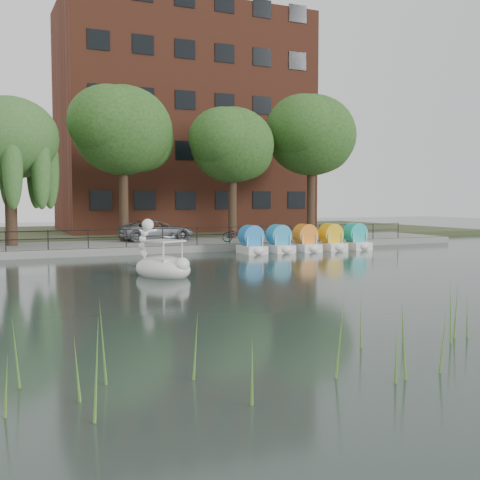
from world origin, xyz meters
TOP-DOWN VIEW (x-y plane):
  - ground_plane at (0.00, 0.00)m, footprint 120.00×120.00m
  - promenade at (0.00, 16.00)m, footprint 40.00×6.00m
  - kerb at (0.00, 13.05)m, footprint 40.00×0.25m
  - land_strip at (0.00, 30.00)m, footprint 60.00×22.00m
  - railing at (0.00, 13.25)m, footprint 32.00×0.05m
  - apartment_building at (7.00, 29.97)m, footprint 20.00×10.07m
  - willow_mid at (-7.50, 17.00)m, footprint 5.32×5.32m
  - broadleaf_center at (-1.00, 18.00)m, footprint 6.00×6.00m
  - broadleaf_right at (6.00, 17.50)m, footprint 5.40×5.40m
  - broadleaf_far at (12.50, 18.50)m, footprint 6.30×6.30m
  - minivan at (0.87, 17.31)m, footprint 2.69×5.38m
  - bicycle at (4.87, 14.23)m, footprint 1.08×1.82m
  - swan_boat at (-2.84, 3.94)m, footprint 2.56×3.04m
  - pedal_boat_row at (7.79, 11.15)m, footprint 7.95×1.70m

SIDE VIEW (x-z plane):
  - ground_plane at x=0.00m, z-range 0.00..0.00m
  - land_strip at x=0.00m, z-range 0.00..0.36m
  - promenade at x=0.00m, z-range 0.00..0.40m
  - kerb at x=0.00m, z-range 0.00..0.40m
  - swan_boat at x=-2.84m, z-range -0.62..1.58m
  - pedal_boat_row at x=7.79m, z-range -0.09..1.31m
  - bicycle at x=4.87m, z-range 0.40..1.40m
  - minivan at x=0.87m, z-range 0.40..1.86m
  - railing at x=0.00m, z-range 0.65..1.65m
  - willow_mid at x=-7.50m, z-range 2.17..10.32m
  - broadleaf_right at x=6.00m, z-range 2.22..10.55m
  - broadleaf_center at x=-1.00m, z-range 2.44..11.69m
  - broadleaf_far at x=12.50m, z-range 2.54..12.25m
  - apartment_building at x=7.00m, z-range 0.36..18.36m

